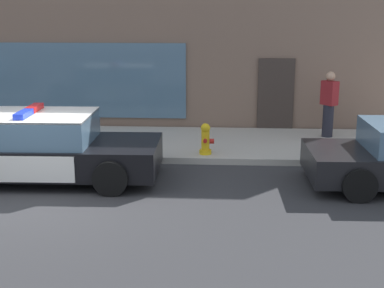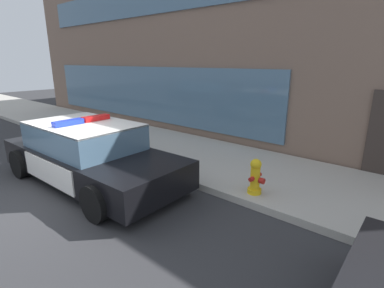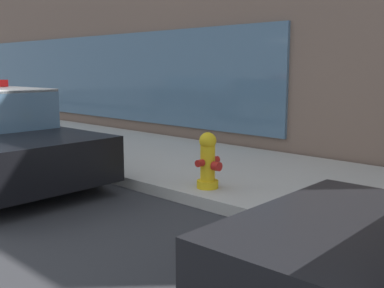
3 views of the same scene
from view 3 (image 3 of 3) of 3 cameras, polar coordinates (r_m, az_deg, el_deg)
sidewalk at (r=9.09m, az=-7.55°, el=-0.91°), size 48.00×3.24×0.15m
storefront_building at (r=15.26m, az=10.92°, el=15.68°), size 20.82×11.00×6.81m
fire_hydrant at (r=5.94m, az=1.98°, el=-2.13°), size 0.34×0.39×0.73m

